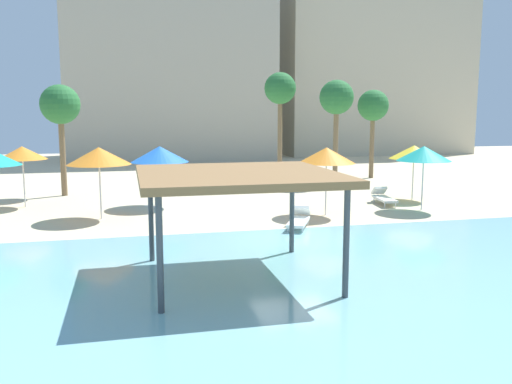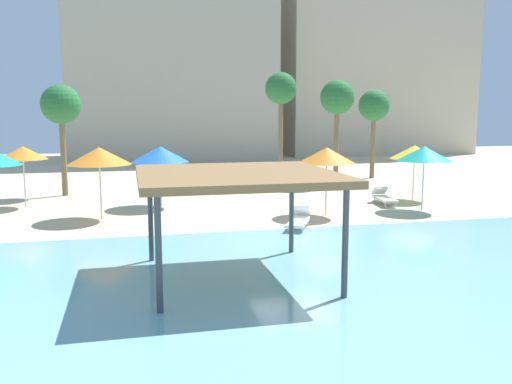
{
  "view_description": "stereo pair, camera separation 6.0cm",
  "coord_description": "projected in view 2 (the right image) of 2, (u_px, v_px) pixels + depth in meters",
  "views": [
    {
      "loc": [
        -5.13,
        -16.32,
        4.1
      ],
      "look_at": [
        -0.77,
        2.0,
        1.3
      ],
      "focal_mm": 38.03,
      "sensor_mm": 36.0,
      "label": 1
    },
    {
      "loc": [
        -5.07,
        -16.34,
        4.1
      ],
      "look_at": [
        -0.77,
        2.0,
        1.3
      ],
      "focal_mm": 38.03,
      "sensor_mm": 36.0,
      "label": 2
    }
  ],
  "objects": [
    {
      "name": "palm_tree_3",
      "position": [
        61.0,
        107.0,
        26.09
      ],
      "size": [
        1.9,
        1.9,
        5.39
      ],
      "color": "brown",
      "rests_on": "ground"
    },
    {
      "name": "ground_plane",
      "position": [
        293.0,
        240.0,
        17.48
      ],
      "size": [
        80.0,
        80.0,
        0.0
      ],
      "primitive_type": "plane",
      "color": "beige"
    },
    {
      "name": "palm_tree_2",
      "position": [
        374.0,
        107.0,
        33.17
      ],
      "size": [
        1.9,
        1.9,
        5.42
      ],
      "color": "brown",
      "rests_on": "ground"
    },
    {
      "name": "hotel_block_1",
      "position": [
        373.0,
        48.0,
        53.11
      ],
      "size": [
        18.32,
        8.48,
        20.61
      ],
      "primitive_type": "cube",
      "color": "beige",
      "rests_on": "ground"
    },
    {
      "name": "beach_umbrella_orange_4",
      "position": [
        99.0,
        156.0,
        20.57
      ],
      "size": [
        2.41,
        2.41,
        2.77
      ],
      "color": "silver",
      "rests_on": "ground"
    },
    {
      "name": "hotel_block_0",
      "position": [
        170.0,
        65.0,
        47.56
      ],
      "size": [
        17.04,
        10.85,
        16.36
      ],
      "primitive_type": "cube",
      "color": "#B2A893",
      "rests_on": "ground"
    },
    {
      "name": "beach_umbrella_yellow_5",
      "position": [
        415.0,
        152.0,
        25.12
      ],
      "size": [
        2.27,
        2.27,
        2.55
      ],
      "color": "silver",
      "rests_on": "ground"
    },
    {
      "name": "palm_tree_1",
      "position": [
        337.0,
        100.0,
        29.89
      ],
      "size": [
        1.9,
        1.9,
        5.84
      ],
      "color": "brown",
      "rests_on": "ground"
    },
    {
      "name": "beach_umbrella_teal_2",
      "position": [
        424.0,
        154.0,
        22.41
      ],
      "size": [
        2.24,
        2.24,
        2.69
      ],
      "color": "silver",
      "rests_on": "ground"
    },
    {
      "name": "lagoon_water",
      "position": [
        361.0,
        291.0,
        12.42
      ],
      "size": [
        44.0,
        13.5,
        0.04
      ],
      "primitive_type": "cube",
      "color": "#7AB7C1",
      "rests_on": "ground"
    },
    {
      "name": "beach_umbrella_blue_7",
      "position": [
        160.0,
        154.0,
        23.26
      ],
      "size": [
        2.47,
        2.47,
        2.63
      ],
      "color": "silver",
      "rests_on": "ground"
    },
    {
      "name": "lounge_chair_2",
      "position": [
        299.0,
        219.0,
        19.17
      ],
      "size": [
        1.37,
        1.97,
        0.74
      ],
      "rotation": [
        0.0,
        0.0,
        -2.03
      ],
      "color": "white",
      "rests_on": "ground"
    },
    {
      "name": "lounge_chair_3",
      "position": [
        384.0,
        197.0,
        24.13
      ],
      "size": [
        0.83,
        1.96,
        0.74
      ],
      "rotation": [
        0.0,
        0.0,
        -1.69
      ],
      "color": "white",
      "rests_on": "ground"
    },
    {
      "name": "palm_tree_0",
      "position": [
        281.0,
        91.0,
        32.47
      ],
      "size": [
        1.9,
        1.9,
        6.43
      ],
      "color": "brown",
      "rests_on": "ground"
    },
    {
      "name": "shade_pavilion",
      "position": [
        237.0,
        178.0,
        13.08
      ],
      "size": [
        4.71,
        4.71,
        2.66
      ],
      "color": "#42474C",
      "rests_on": "ground"
    },
    {
      "name": "beach_umbrella_orange_3",
      "position": [
        327.0,
        155.0,
        21.29
      ],
      "size": [
        2.26,
        2.26,
        2.71
      ],
      "color": "silver",
      "rests_on": "ground"
    },
    {
      "name": "beach_umbrella_orange_6",
      "position": [
        23.0,
        153.0,
        23.16
      ],
      "size": [
        2.05,
        2.05,
        2.63
      ],
      "color": "silver",
      "rests_on": "ground"
    }
  ]
}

